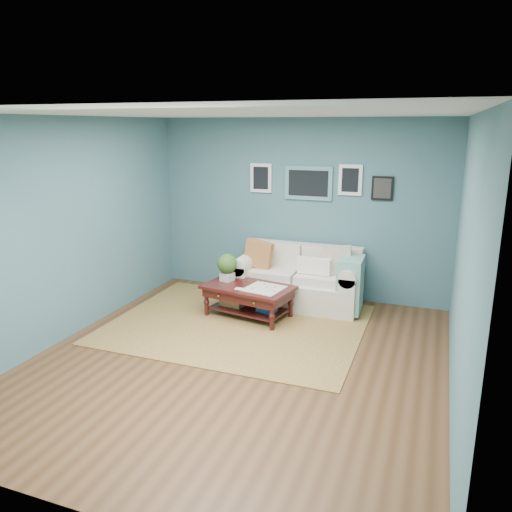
% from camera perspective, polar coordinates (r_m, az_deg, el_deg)
% --- Properties ---
extents(room_shell, '(5.00, 5.02, 2.70)m').
position_cam_1_polar(room_shell, '(5.37, -1.91, 1.51)').
color(room_shell, brown).
rests_on(room_shell, ground).
extents(area_rug, '(3.28, 2.62, 0.01)m').
position_cam_1_polar(area_rug, '(6.75, -2.14, -7.75)').
color(area_rug, brown).
rests_on(area_rug, ground).
extents(loveseat, '(1.87, 0.85, 0.96)m').
position_cam_1_polar(loveseat, '(7.37, 5.46, -2.67)').
color(loveseat, white).
rests_on(loveseat, ground).
extents(coffee_table, '(1.30, 0.90, 0.84)m').
position_cam_1_polar(coffee_table, '(6.92, -1.30, -3.94)').
color(coffee_table, black).
rests_on(coffee_table, ground).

